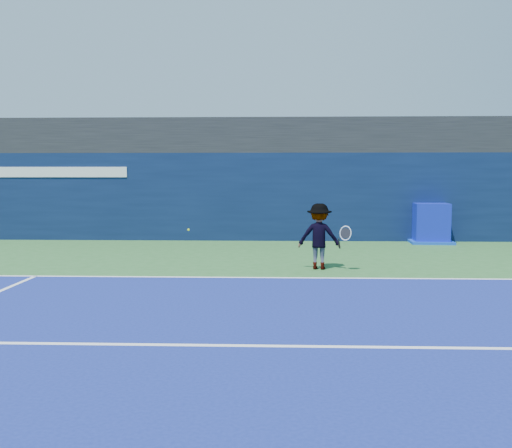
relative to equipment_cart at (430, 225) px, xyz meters
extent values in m
plane|color=#2D632C|center=(-5.49, -9.72, -0.60)|extent=(80.00, 80.00, 0.00)
cube|color=white|center=(-5.49, -6.72, -0.59)|extent=(24.00, 0.10, 0.01)
cube|color=white|center=(-5.49, -11.72, -0.59)|extent=(24.00, 0.10, 0.01)
cube|color=black|center=(-5.49, 1.78, 3.00)|extent=(36.00, 3.00, 1.20)
cube|color=#0A1738|center=(-5.49, 0.78, 0.90)|extent=(36.00, 1.00, 3.00)
cube|color=white|center=(-12.49, 0.27, 1.75)|extent=(4.50, 0.04, 0.35)
cube|color=#0B18A3|center=(0.00, 0.00, 0.06)|extent=(1.15, 1.15, 1.32)
cube|color=#0D37B6|center=(0.00, 0.00, -0.56)|extent=(1.44, 1.44, 0.09)
imported|color=white|center=(-4.09, -5.46, 0.19)|extent=(1.11, 0.75, 1.58)
cylinder|color=black|center=(-3.64, -5.71, 0.05)|extent=(0.07, 0.14, 0.25)
torus|color=silver|center=(-3.50, -5.76, 0.30)|extent=(0.29, 0.16, 0.28)
cylinder|color=black|center=(-3.50, -5.76, 0.30)|extent=(0.24, 0.13, 0.24)
sphere|color=#B8DB18|center=(-7.28, -5.23, 0.31)|extent=(0.06, 0.06, 0.06)
camera|label=1|loc=(-5.11, -19.09, 1.67)|focal=40.00mm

